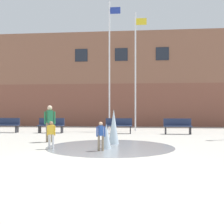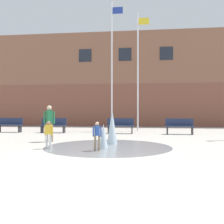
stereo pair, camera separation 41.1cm
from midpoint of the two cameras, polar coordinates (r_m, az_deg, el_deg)
name	(u,v)px [view 1 (the left image)]	position (r m, az deg, el deg)	size (l,w,h in m)	color
ground_plane	(87,165)	(6.76, -7.31, -11.32)	(100.00, 100.00, 0.00)	#B2ADA3
library_building	(123,82)	(25.74, 1.94, 6.44)	(36.00, 6.05, 8.26)	brown
splash_fountain	(111,135)	(10.20, -1.29, -4.98)	(4.77, 4.77, 1.42)	gray
park_bench_far_left	(7,125)	(17.73, -22.59, -2.60)	(1.60, 0.44, 0.91)	#28282D
park_bench_under_left_flagpole	(51,125)	(16.56, -13.81, -2.79)	(1.60, 0.44, 0.91)	#28282D
park_bench_center	(119,125)	(15.67, 0.72, -2.95)	(1.60, 0.44, 0.91)	#28282D
park_bench_under_right_flagpole	(178,126)	(15.66, 13.37, -2.96)	(1.60, 0.44, 0.91)	#28282D
child_running	(101,134)	(8.88, -3.79, -4.77)	(0.31, 0.24, 0.99)	#89755B
child_in_fountain	(51,133)	(9.61, -14.31, -4.39)	(0.31, 0.15, 0.99)	silver
adult_in_red	(50,121)	(11.72, -14.37, -1.82)	(0.50, 0.39, 1.59)	#89755B
flagpole_left	(110,62)	(18.13, -1.14, 10.74)	(0.80, 0.10, 8.81)	silver
flagpole_right	(136,68)	(17.95, 4.55, 9.52)	(0.80, 0.10, 8.00)	silver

